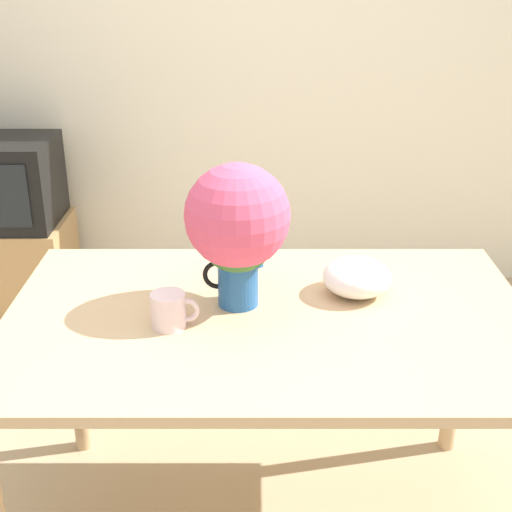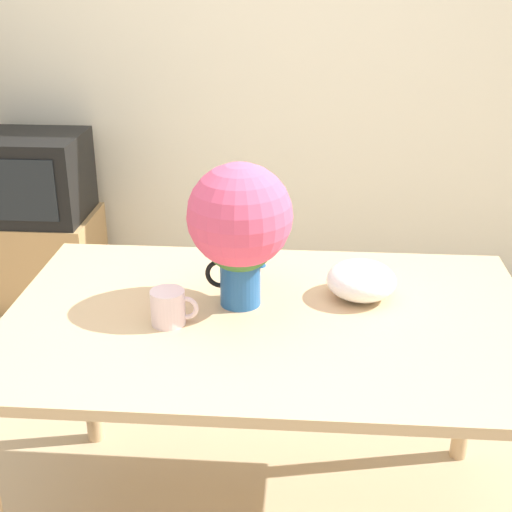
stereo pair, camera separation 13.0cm
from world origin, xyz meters
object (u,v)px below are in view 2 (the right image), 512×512
at_px(white_bowl, 361,280).
at_px(tv_set, 29,176).
at_px(flower_vase, 241,224).
at_px(coffee_mug, 169,307).

height_order(white_bowl, tv_set, white_bowl).
distance_m(flower_vase, coffee_mug, 0.30).
relative_size(flower_vase, white_bowl, 2.05).
distance_m(flower_vase, tv_set, 1.95).
distance_m(coffee_mug, tv_set, 1.92).
distance_m(white_bowl, tv_set, 2.11).
bearing_deg(tv_set, flower_vase, -51.06).
bearing_deg(white_bowl, coffee_mug, -159.23).
relative_size(white_bowl, tv_set, 0.37).
xyz_separation_m(white_bowl, tv_set, (-1.54, 1.42, -0.16)).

